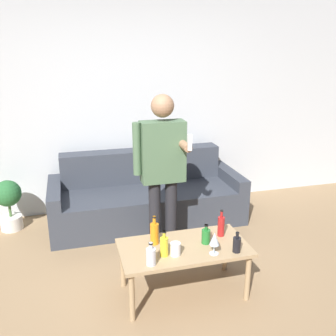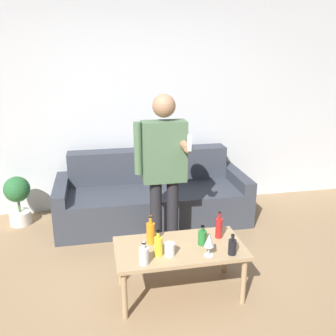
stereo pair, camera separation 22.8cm
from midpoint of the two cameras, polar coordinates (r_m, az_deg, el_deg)
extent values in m
plane|color=#997A56|center=(3.08, -1.10, -21.87)|extent=(16.00, 16.00, 0.00)
cube|color=silver|center=(4.62, -8.20, 10.02)|extent=(8.00, 0.06, 2.70)
cube|color=#383D47|center=(4.32, -4.34, -6.31)|extent=(1.92, 0.62, 0.41)
cube|color=#383D47|center=(4.64, -5.43, -1.98)|extent=(1.92, 0.24, 0.80)
cube|color=#383D47|center=(4.35, -18.16, -6.04)|extent=(0.14, 0.86, 0.54)
cube|color=#383D47|center=(4.68, 7.82, -3.55)|extent=(0.14, 0.86, 0.54)
cube|color=tan|center=(3.10, 0.28, -12.10)|extent=(1.05, 0.55, 0.03)
cylinder|color=tan|center=(2.96, -7.85, -18.98)|extent=(0.04, 0.04, 0.41)
cylinder|color=tan|center=(3.18, 9.98, -16.15)|extent=(0.04, 0.04, 0.41)
cylinder|color=tan|center=(3.32, -8.94, -14.44)|extent=(0.04, 0.04, 0.41)
cylinder|color=tan|center=(3.52, 6.87, -12.32)|extent=(0.04, 0.04, 0.41)
cylinder|color=silver|center=(2.83, -4.97, -13.36)|extent=(0.08, 0.08, 0.13)
cylinder|color=silver|center=(2.79, -5.02, -11.77)|extent=(0.03, 0.03, 0.05)
cylinder|color=black|center=(2.78, -5.03, -11.43)|extent=(0.03, 0.03, 0.01)
cylinder|color=black|center=(3.01, 8.27, -11.54)|extent=(0.06, 0.06, 0.12)
cylinder|color=black|center=(2.97, 8.35, -10.11)|extent=(0.02, 0.02, 0.05)
cylinder|color=black|center=(2.96, 8.36, -9.81)|extent=(0.03, 0.03, 0.01)
cylinder|color=yellow|center=(2.93, -2.87, -11.95)|extent=(0.06, 0.06, 0.15)
cylinder|color=yellow|center=(2.88, -2.91, -10.13)|extent=(0.02, 0.02, 0.06)
cylinder|color=black|center=(2.87, -2.91, -9.72)|extent=(0.03, 0.03, 0.01)
cylinder|color=orange|center=(3.09, -4.23, -10.01)|extent=(0.07, 0.07, 0.18)
cylinder|color=orange|center=(3.04, -4.28, -7.97)|extent=(0.03, 0.03, 0.07)
cylinder|color=black|center=(3.02, -4.29, -7.49)|extent=(0.03, 0.03, 0.01)
cylinder|color=#B21E1E|center=(3.22, 6.07, -8.88)|extent=(0.06, 0.06, 0.17)
cylinder|color=#B21E1E|center=(3.17, 6.14, -6.96)|extent=(0.02, 0.02, 0.07)
cylinder|color=black|center=(3.16, 6.15, -6.51)|extent=(0.03, 0.03, 0.01)
cylinder|color=#23752D|center=(3.11, 3.68, -10.41)|extent=(0.07, 0.07, 0.12)
cylinder|color=#23752D|center=(3.07, 3.71, -9.05)|extent=(0.03, 0.03, 0.05)
cylinder|color=black|center=(3.06, 3.72, -8.76)|extent=(0.03, 0.03, 0.01)
cylinder|color=silver|center=(3.00, 4.80, -12.89)|extent=(0.07, 0.07, 0.01)
cylinder|color=silver|center=(2.98, 4.82, -12.23)|extent=(0.01, 0.01, 0.08)
cone|color=silver|center=(2.93, 4.86, -10.71)|extent=(0.08, 0.08, 0.10)
cylinder|color=white|center=(2.95, -1.13, -12.28)|extent=(0.08, 0.08, 0.10)
cylinder|color=#232328|center=(3.68, -3.81, -7.71)|extent=(0.11, 0.11, 0.76)
cylinder|color=#232328|center=(3.71, -1.31, -7.43)|extent=(0.11, 0.11, 0.76)
cube|color=#4C6B4C|center=(3.46, -2.71, 2.48)|extent=(0.41, 0.18, 0.57)
sphere|color=#9E7556|center=(3.37, -2.81, 9.43)|extent=(0.21, 0.21, 0.21)
cylinder|color=#4C6B4C|center=(3.41, -6.69, 2.87)|extent=(0.07, 0.07, 0.49)
cylinder|color=#9E7556|center=(3.35, 0.51, 3.52)|extent=(0.07, 0.26, 0.07)
cube|color=white|center=(3.19, 1.30, 3.87)|extent=(0.03, 0.03, 0.14)
cylinder|color=silver|center=(4.68, -24.03, -7.62)|extent=(0.24, 0.24, 0.16)
cylinder|color=#476B38|center=(4.61, -24.29, -5.76)|extent=(0.03, 0.03, 0.18)
sphere|color=#286633|center=(4.54, -24.59, -3.55)|extent=(0.29, 0.29, 0.29)
camera|label=1|loc=(0.11, -91.97, -0.64)|focal=40.00mm
camera|label=2|loc=(0.11, 88.03, 0.64)|focal=40.00mm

